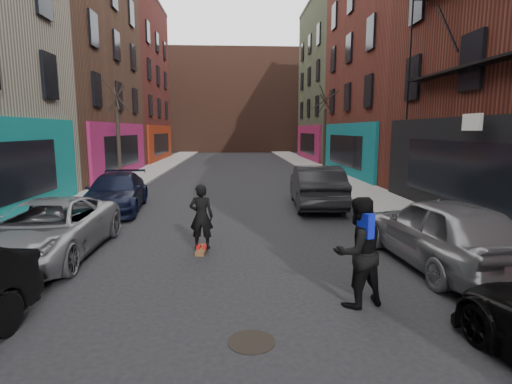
{
  "coord_description": "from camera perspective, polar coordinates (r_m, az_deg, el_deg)",
  "views": [
    {
      "loc": [
        -0.07,
        -3.66,
        3.07
      ],
      "look_at": [
        0.44,
        5.76,
        1.6
      ],
      "focal_mm": 28.0,
      "sensor_mm": 36.0,
      "label": 1
    }
  ],
  "objects": [
    {
      "name": "tree_right_far",
      "position": [
        28.37,
        9.82,
        9.68
      ],
      "size": [
        2.0,
        2.0,
        6.8
      ],
      "primitive_type": null,
      "color": "black",
      "rests_on": "sidewalk_right"
    },
    {
      "name": "skateboard",
      "position": [
        10.35,
        -7.71,
        -8.18
      ],
      "size": [
        0.29,
        0.82,
        0.1
      ],
      "primitive_type": "cube",
      "rotation": [
        0.0,
        0.0,
        -0.1
      ],
      "color": "brown",
      "rests_on": "ground"
    },
    {
      "name": "parked_right_far",
      "position": [
        9.89,
        25.06,
        -5.16
      ],
      "size": [
        2.26,
        4.92,
        1.63
      ],
      "primitive_type": "imported",
      "rotation": [
        0.0,
        0.0,
        3.21
      ],
      "color": "gray",
      "rests_on": "ground"
    },
    {
      "name": "parked_left_far",
      "position": [
        10.92,
        -27.61,
        -4.74
      ],
      "size": [
        2.32,
        5.0,
        1.39
      ],
      "primitive_type": "imported",
      "rotation": [
        0.0,
        0.0,
        0.0
      ],
      "color": "gray",
      "rests_on": "ground"
    },
    {
      "name": "tree_left_far",
      "position": [
        22.51,
        -19.15,
        9.18
      ],
      "size": [
        2.0,
        2.0,
        6.5
      ],
      "primitive_type": null,
      "color": "black",
      "rests_on": "sidewalk_left"
    },
    {
      "name": "parked_left_end",
      "position": [
        16.11,
        -19.38,
        -0.07
      ],
      "size": [
        2.43,
        5.03,
        1.41
      ],
      "primitive_type": "imported",
      "rotation": [
        0.0,
        0.0,
        0.09
      ],
      "color": "black",
      "rests_on": "ground"
    },
    {
      "name": "parked_right_end",
      "position": [
        16.19,
        8.59,
        0.84
      ],
      "size": [
        2.11,
        5.18,
        1.67
      ],
      "primitive_type": "imported",
      "rotation": [
        0.0,
        0.0,
        3.07
      ],
      "color": "black",
      "rests_on": "ground"
    },
    {
      "name": "building_far",
      "position": [
        59.79,
        -3.1,
        12.63
      ],
      "size": [
        40.0,
        10.0,
        14.0
      ],
      "primitive_type": "cube",
      "color": "#47281E",
      "rests_on": "ground"
    },
    {
      "name": "sidewalk_left",
      "position": [
        34.35,
        -13.47,
        3.61
      ],
      "size": [
        2.5,
        84.0,
        0.13
      ],
      "primitive_type": "cube",
      "color": "gray",
      "rests_on": "ground"
    },
    {
      "name": "pedestrian",
      "position": [
        7.23,
        14.36,
        -8.24
      ],
      "size": [
        1.14,
        1.01,
        1.94
      ],
      "rotation": [
        0.0,
        0.0,
        3.49
      ],
      "color": "black",
      "rests_on": "ground"
    },
    {
      "name": "manhole",
      "position": [
        6.24,
        -0.66,
        -20.59
      ],
      "size": [
        0.71,
        0.71,
        0.01
      ],
      "primitive_type": "cylinder",
      "rotation": [
        0.0,
        0.0,
        0.01
      ],
      "color": "black",
      "rests_on": "ground"
    },
    {
      "name": "sidewalk_right",
      "position": [
        34.38,
        7.53,
        3.79
      ],
      "size": [
        2.5,
        84.0,
        0.13
      ],
      "primitive_type": "cube",
      "color": "gray",
      "rests_on": "ground"
    },
    {
      "name": "skateboarder",
      "position": [
        10.13,
        -7.81,
        -3.46
      ],
      "size": [
        0.63,
        0.45,
        1.64
      ],
      "primitive_type": "imported",
      "rotation": [
        0.0,
        0.0,
        3.05
      ],
      "color": "black",
      "rests_on": "skateboard"
    }
  ]
}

